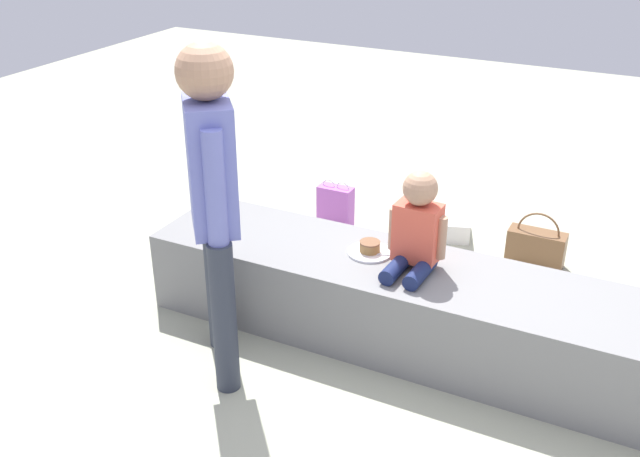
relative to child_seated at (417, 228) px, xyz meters
The scene contains 9 objects.
ground_plane 0.64m from the child_seated, ahead, with size 12.00×12.00×0.00m, color #A2A48D.
concrete_ledge 0.44m from the child_seated, ahead, with size 2.88×0.59×0.42m, color gray.
child_seated is the anchor object (origin of this frame).
adult_standing 0.96m from the child_seated, 141.97° to the right, with size 0.34×0.38×1.53m.
cake_plate 0.31m from the child_seated, behind, with size 0.22×0.22×0.07m.
gift_bag 1.45m from the child_seated, 131.27° to the left, with size 0.23×0.11×0.32m.
cake_box_white 1.38m from the child_seated, 99.85° to the left, with size 0.30×0.32×0.13m, color white.
handbag_black_leather 0.90m from the child_seated, 112.08° to the left, with size 0.34×0.11×0.31m.
handbag_brown_canvas 1.26m from the child_seated, 70.12° to the left, with size 0.33×0.13×0.34m.
Camera 1 is at (0.85, -2.90, 2.13)m, focal length 41.02 mm.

